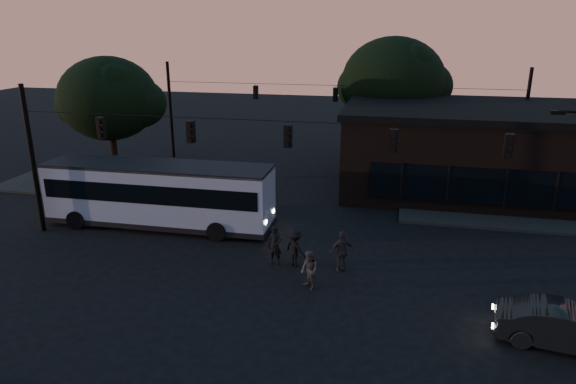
% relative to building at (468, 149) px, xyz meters
% --- Properties ---
extents(ground, '(120.00, 120.00, 0.00)m').
position_rel_building_xyz_m(ground, '(-9.00, -15.97, -2.71)').
color(ground, black).
rests_on(ground, ground).
extents(sidewalk_far_right, '(14.00, 10.00, 0.15)m').
position_rel_building_xyz_m(sidewalk_far_right, '(3.00, -1.97, -2.63)').
color(sidewalk_far_right, black).
rests_on(sidewalk_far_right, ground).
extents(sidewalk_far_left, '(14.00, 10.00, 0.15)m').
position_rel_building_xyz_m(sidewalk_far_left, '(-23.00, -1.97, -2.63)').
color(sidewalk_far_left, black).
rests_on(sidewalk_far_left, ground).
extents(building, '(15.40, 10.41, 5.40)m').
position_rel_building_xyz_m(building, '(0.00, 0.00, 0.00)').
color(building, black).
rests_on(building, ground).
extents(tree_behind, '(7.60, 7.60, 9.43)m').
position_rel_building_xyz_m(tree_behind, '(-5.00, 6.03, 3.48)').
color(tree_behind, black).
rests_on(tree_behind, ground).
extents(tree_left, '(6.40, 6.40, 8.30)m').
position_rel_building_xyz_m(tree_left, '(-23.00, -2.97, 2.86)').
color(tree_left, black).
rests_on(tree_left, ground).
extents(signal_rig_near, '(26.24, 0.30, 7.50)m').
position_rel_building_xyz_m(signal_rig_near, '(-9.00, -11.97, 1.74)').
color(signal_rig_near, black).
rests_on(signal_rig_near, ground).
extents(signal_rig_far, '(26.24, 0.30, 7.50)m').
position_rel_building_xyz_m(signal_rig_far, '(-9.00, 4.03, 1.50)').
color(signal_rig_far, black).
rests_on(signal_rig_far, ground).
extents(bus, '(11.96, 3.06, 3.36)m').
position_rel_building_xyz_m(bus, '(-16.31, -10.03, -0.82)').
color(bus, '#8A92AF').
rests_on(bus, ground).
extents(car, '(4.54, 2.16, 1.44)m').
position_rel_building_xyz_m(car, '(1.47, -17.16, -1.99)').
color(car, black).
rests_on(car, ground).
extents(pedestrian_a, '(0.69, 0.48, 1.81)m').
position_rel_building_xyz_m(pedestrian_a, '(-9.30, -13.29, -1.80)').
color(pedestrian_a, black).
rests_on(pedestrian_a, ground).
extents(pedestrian_b, '(0.97, 0.99, 1.61)m').
position_rel_building_xyz_m(pedestrian_b, '(-7.44, -15.11, -1.90)').
color(pedestrian_b, '#3B3836').
rests_on(pedestrian_b, ground).
extents(pedestrian_c, '(1.17, 0.89, 1.85)m').
position_rel_building_xyz_m(pedestrian_c, '(-6.34, -13.28, -1.78)').
color(pedestrian_c, black).
rests_on(pedestrian_c, ground).
extents(pedestrian_d, '(1.25, 1.13, 1.69)m').
position_rel_building_xyz_m(pedestrian_d, '(-8.39, -13.20, -1.86)').
color(pedestrian_d, black).
rests_on(pedestrian_d, ground).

